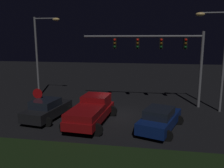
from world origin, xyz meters
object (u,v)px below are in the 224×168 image
pickup_truck (92,109)px  car_sedan (160,119)px  traffic_signal_gantry (161,49)px  stop_sign (38,97)px  car_sedan_far (47,109)px  street_lamp_right (218,50)px  street_lamp_left (41,48)px

pickup_truck → car_sedan: (4.69, -0.54, -0.26)m
car_sedan → pickup_truck: bearing=102.0°
traffic_signal_gantry → stop_sign: traffic_signal_gantry is taller
traffic_signal_gantry → pickup_truck: bearing=-132.6°
pickup_truck → car_sedan_far: (-3.50, 0.33, -0.26)m
car_sedan → street_lamp_right: bearing=-24.6°
street_lamp_right → car_sedan_far: bearing=-162.7°
car_sedan_far → traffic_signal_gantry: size_ratio=0.45×
pickup_truck → traffic_signal_gantry: bearing=-37.8°
car_sedan_far → traffic_signal_gantry: traffic_signal_gantry is taller
stop_sign → street_lamp_left: bearing=112.2°
pickup_truck → car_sedan: bearing=-91.8°
car_sedan → traffic_signal_gantry: 7.26m
car_sedan → stop_sign: bearing=102.0°
car_sedan → traffic_signal_gantry: (0.18, 5.85, 4.29)m
pickup_truck → street_lamp_left: 10.18m
traffic_signal_gantry → car_sedan: bearing=-91.8°
street_lamp_left → stop_sign: (2.44, -5.98, -3.48)m
car_sedan_far → street_lamp_right: bearing=-64.6°
pickup_truck → traffic_signal_gantry: (4.87, 5.31, 4.03)m
car_sedan_far → stop_sign: stop_sign is taller
car_sedan → traffic_signal_gantry: bearing=16.8°
traffic_signal_gantry → stop_sign: 10.91m
pickup_truck → street_lamp_right: (9.23, 4.30, 4.04)m
pickup_truck → car_sedan_far: pickup_truck is taller
car_sedan → car_sedan_far: size_ratio=1.03×
street_lamp_left → stop_sign: size_ratio=3.57×
pickup_truck → stop_sign: 4.36m
traffic_signal_gantry → car_sedan_far: bearing=-149.3°
pickup_truck → car_sedan_far: size_ratio=1.20×
street_lamp_right → stop_sign: (-13.52, -3.79, -3.48)m
stop_sign → car_sedan: bearing=-6.6°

